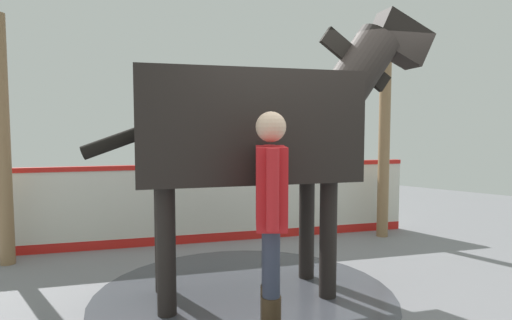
{
  "coord_description": "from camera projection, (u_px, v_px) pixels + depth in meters",
  "views": [
    {
      "loc": [
        3.1,
        2.51,
        1.57
      ],
      "look_at": [
        0.53,
        0.12,
        1.3
      ],
      "focal_mm": 29.7,
      "sensor_mm": 36.0,
      "label": 1
    }
  ],
  "objects": [
    {
      "name": "ground_plane",
      "position": [
        284.0,
        292.0,
        4.09
      ],
      "size": [
        16.0,
        16.0,
        0.02
      ],
      "primitive_type": "cube",
      "color": "gray"
    },
    {
      "name": "wet_patch",
      "position": [
        244.0,
        294.0,
        4.0
      ],
      "size": [
        2.83,
        2.83,
        0.0
      ],
      "primitive_type": "cylinder",
      "color": "#42444C",
      "rests_on": "ground"
    },
    {
      "name": "barrier_wall",
      "position": [
        212.0,
        206.0,
        5.82
      ],
      "size": [
        4.99,
        3.18,
        1.08
      ],
      "color": "silver",
      "rests_on": "ground"
    },
    {
      "name": "roof_post_near",
      "position": [
        384.0,
        138.0,
        6.04
      ],
      "size": [
        0.16,
        0.16,
        2.84
      ],
      "primitive_type": "cylinder",
      "color": "olive",
      "rests_on": "ground"
    },
    {
      "name": "roof_post_far",
      "position": [
        3.0,
        141.0,
        4.78
      ],
      "size": [
        0.16,
        0.16,
        2.84
      ],
      "primitive_type": "cylinder",
      "color": "olive",
      "rests_on": "ground"
    },
    {
      "name": "horse",
      "position": [
        258.0,
        126.0,
        3.92
      ],
      "size": [
        2.93,
        2.06,
        2.73
      ],
      "rotation": [
        0.0,
        0.0,
        2.58
      ],
      "color": "black",
      "rests_on": "ground"
    },
    {
      "name": "handler",
      "position": [
        271.0,
        207.0,
        3.16
      ],
      "size": [
        0.52,
        0.5,
        1.69
      ],
      "rotation": [
        0.0,
        0.0,
        5.47
      ],
      "color": "#47331E",
      "rests_on": "ground"
    }
  ]
}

